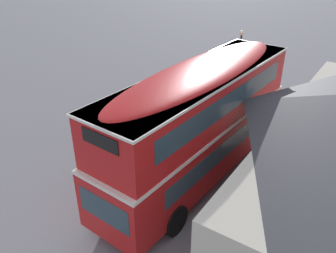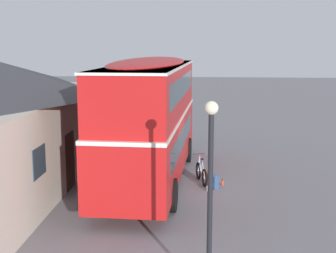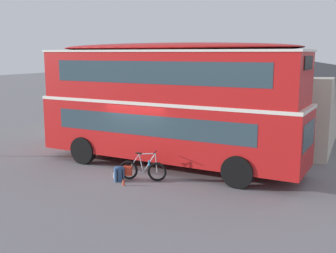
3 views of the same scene
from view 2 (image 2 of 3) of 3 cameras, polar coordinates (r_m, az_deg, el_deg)
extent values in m
plane|color=slate|center=(17.56, 0.27, -7.49)|extent=(120.00, 120.00, 0.00)
cylinder|color=black|center=(21.52, -3.91, -2.71)|extent=(1.11, 0.32, 1.10)
cylinder|color=black|center=(21.21, 2.43, -2.89)|extent=(1.11, 0.32, 1.10)
cylinder|color=black|center=(15.41, -8.41, -7.97)|extent=(1.11, 0.32, 1.10)
cylinder|color=black|center=(14.98, 0.51, -8.39)|extent=(1.11, 0.32, 1.10)
cube|color=red|center=(17.99, -2.13, -2.07)|extent=(10.54, 2.83, 2.10)
cube|color=white|center=(17.79, -2.15, 1.33)|extent=(10.56, 2.85, 0.12)
cube|color=red|center=(17.67, -2.17, 4.47)|extent=(10.22, 2.77, 1.90)
ellipsoid|color=red|center=(17.60, -2.19, 7.81)|extent=(10.01, 2.72, 0.36)
cube|color=#2D424C|center=(23.02, -0.13, 1.23)|extent=(0.13, 2.05, 0.90)
cube|color=black|center=(22.65, -0.17, 7.02)|extent=(0.10, 1.38, 0.44)
cube|color=#2D424C|center=(17.59, 1.76, -1.35)|extent=(8.16, 0.30, 0.76)
cube|color=#2D424C|center=(17.51, 1.77, 4.92)|extent=(8.58, 0.31, 0.80)
cube|color=#2D424C|center=(17.97, -6.14, -1.16)|extent=(8.16, 0.30, 0.76)
cube|color=#2D424C|center=(17.89, -6.04, 4.97)|extent=(8.58, 0.31, 0.80)
cube|color=white|center=(17.61, -2.19, 7.42)|extent=(10.33, 2.86, 0.08)
torus|color=black|center=(18.61, 3.74, -5.41)|extent=(0.68, 0.24, 0.68)
torus|color=black|center=(17.64, 4.48, -6.29)|extent=(0.68, 0.24, 0.68)
cylinder|color=#B2B2B7|center=(18.61, 3.74, -5.41)|extent=(0.07, 0.11, 0.05)
cylinder|color=#B2B2B7|center=(17.64, 4.48, -6.29)|extent=(0.07, 0.11, 0.05)
cylinder|color=#B7B7BC|center=(18.27, 3.94, -4.74)|extent=(0.46, 0.15, 0.73)
cylinder|color=#B7B7BC|center=(18.12, 4.00, -3.79)|extent=(0.57, 0.18, 0.09)
cylinder|color=#B7B7BC|center=(18.01, 4.15, -5.05)|extent=(0.18, 0.08, 0.67)
cylinder|color=#B7B7BC|center=(17.90, 4.28, -6.14)|extent=(0.53, 0.16, 0.09)
cylinder|color=#B7B7BC|center=(17.74, 4.34, -5.18)|extent=(0.41, 0.13, 0.61)
cylinder|color=#B7B7BC|center=(18.50, 3.77, -4.46)|extent=(0.10, 0.05, 0.65)
cylinder|color=black|center=(18.38, 3.80, -3.35)|extent=(0.14, 0.45, 0.03)
ellipsoid|color=black|center=(17.83, 4.23, -4.01)|extent=(0.28, 0.16, 0.06)
cube|color=red|center=(17.69, 4.97, -6.18)|extent=(0.31, 0.20, 0.32)
cylinder|color=#338CBF|center=(18.27, 3.94, -4.74)|extent=(0.07, 0.07, 0.18)
cube|color=#2D4C7A|center=(17.50, 5.58, -6.76)|extent=(0.38, 0.38, 0.49)
ellipsoid|color=#2D4C7A|center=(17.43, 5.60, -5.98)|extent=(0.37, 0.36, 0.10)
cube|color=navy|center=(17.44, 5.29, -7.07)|extent=(0.19, 0.19, 0.17)
cylinder|color=black|center=(17.52, 6.07, -6.74)|extent=(0.05, 0.05, 0.39)
cylinder|color=black|center=(17.64, 5.65, -6.62)|extent=(0.05, 0.05, 0.39)
cylinder|color=silver|center=(17.19, 4.85, -7.53)|extent=(0.07, 0.07, 0.22)
cylinder|color=black|center=(17.16, 4.85, -7.14)|extent=(0.04, 0.04, 0.03)
cylinder|color=#D84C33|center=(17.93, 6.68, -6.84)|extent=(0.08, 0.08, 0.21)
cylinder|color=black|center=(17.90, 6.69, -6.48)|extent=(0.05, 0.05, 0.03)
cube|color=#3D2319|center=(17.59, -11.87, -4.13)|extent=(1.10, 0.07, 2.10)
cube|color=#2D424C|center=(14.28, -15.48, -4.17)|extent=(1.10, 0.07, 0.90)
cube|color=#2D424C|center=(20.61, -9.55, 0.35)|extent=(1.10, 0.07, 0.90)
cylinder|color=black|center=(9.71, 5.13, -10.01)|extent=(0.11, 0.11, 3.93)
sphere|color=#F2E5BF|center=(9.21, 5.33, 2.27)|extent=(0.28, 0.28, 0.28)
camera|label=1|loc=(29.33, -11.63, 16.82)|focal=37.12mm
camera|label=3|loc=(27.28, 31.24, 6.74)|focal=44.50mm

